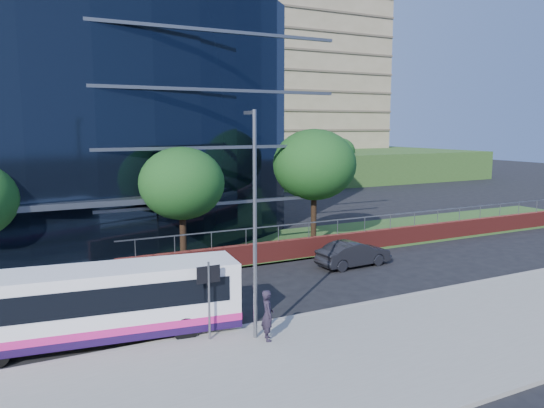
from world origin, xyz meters
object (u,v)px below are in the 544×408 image
tree_far_d (314,165)px  streetlight_east (255,219)px  tree_dist_e (238,152)px  tree_dist_f (339,151)px  parked_car (354,254)px  pedestrian (268,315)px  street_sign (209,284)px  city_bus (101,303)px  tree_far_c (182,184)px

tree_far_d → streetlight_east: size_ratio=0.93×
tree_dist_e → tree_dist_f: 16.13m
tree_far_d → streetlight_east: streetlight_east is taller
parked_car → pedestrian: size_ratio=2.34×
parked_car → street_sign: bearing=117.2°
street_sign → tree_far_d: bearing=45.2°
tree_far_d → pedestrian: (-9.71, -12.59, -4.13)m
tree_far_d → city_bus: size_ratio=0.74×
tree_far_c → tree_dist_e: size_ratio=1.00×
tree_dist_f → city_bus: bearing=-132.9°
tree_far_c → pedestrian: bearing=-93.5°
tree_far_c → parked_car: bearing=-28.3°
tree_dist_f → parked_car: size_ratio=1.43×
street_sign → parked_car: size_ratio=0.66×
tree_dist_e → street_sign: bearing=-115.1°
streetlight_east → pedestrian: streetlight_east is taller
parked_car → pedestrian: bearing=126.0°
pedestrian → tree_far_c: bearing=10.6°
pedestrian → tree_dist_e: bearing=-8.5°
tree_far_d → tree_dist_e: tree_far_d is taller
streetlight_east → tree_far_c: bearing=84.9°
tree_dist_f → tree_far_c: bearing=-135.0°
tree_dist_f → pedestrian: 55.99m
tree_far_c → tree_far_d: tree_far_d is taller
tree_far_c → city_bus: 10.94m
city_bus → pedestrian: 5.88m
tree_far_d → tree_dist_e: (8.00, 30.00, -0.65)m
street_sign → tree_far_d: size_ratio=0.38×
street_sign → tree_far_c: (2.50, 10.59, 2.39)m
tree_far_d → tree_dist_e: bearing=75.1°
tree_dist_f → tree_dist_e: bearing=-172.9°
street_sign → city_bus: street_sign is taller
street_sign → tree_dist_e: bearing=64.9°
streetlight_east → parked_car: size_ratio=1.89×
tree_far_c → streetlight_east: streetlight_east is taller
streetlight_east → city_bus: bearing=153.0°
tree_dist_f → city_bus: tree_dist_f is taller
tree_far_d → streetlight_east: 15.77m
tree_dist_f → streetlight_east: size_ratio=0.76×
tree_dist_f → street_sign: bearing=-129.2°
tree_far_c → tree_far_d: 9.08m
tree_far_c → tree_far_d: bearing=6.3°
tree_far_c → tree_dist_e: same height
tree_far_c → parked_car: size_ratio=1.54×
tree_far_d → city_bus: 18.12m
street_sign → city_bus: (-3.32, 1.87, -0.73)m
streetlight_east → city_bus: 6.20m
parked_car → streetlight_east: bearing=123.5°
tree_dist_e → city_bus: 45.91m
tree_far_c → pedestrian: 12.12m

